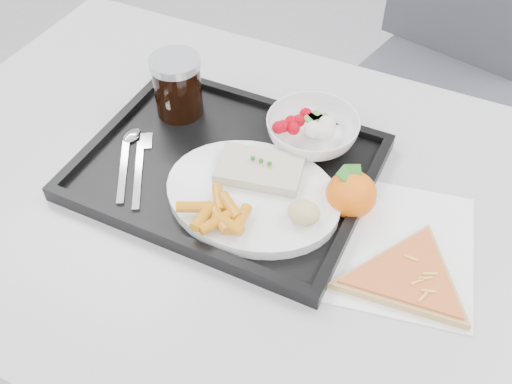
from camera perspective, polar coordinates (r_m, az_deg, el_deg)
table at (r=0.94m, az=-0.50°, el=-3.01°), size 1.20×0.80×0.75m
chair at (r=1.65m, az=18.26°, el=13.18°), size 0.51×0.51×0.93m
tray at (r=0.92m, az=-2.90°, el=2.34°), size 0.45×0.35×0.03m
dinner_plate at (r=0.86m, az=-0.34°, el=-0.34°), size 0.27×0.27×0.02m
fish_fillet at (r=0.87m, az=0.37°, el=2.33°), size 0.14×0.10×0.02m
bread_roll at (r=0.81m, az=4.82°, el=-2.03°), size 0.06×0.05×0.03m
salad_bowl at (r=0.94m, az=5.65°, el=6.11°), size 0.15×0.15×0.05m
cola_glass at (r=0.99m, az=-7.86°, el=10.56°), size 0.09×0.09×0.11m
cutlery at (r=0.95m, az=-12.22°, el=3.51°), size 0.12×0.16×0.01m
napkin at (r=0.85m, az=12.71°, el=-5.05°), size 0.29×0.28×0.00m
tangerine at (r=0.85m, az=9.50°, el=-0.22°), size 0.08×0.08×0.07m
pizza_slice at (r=0.81m, az=15.00°, el=-8.24°), size 0.31×0.31×0.02m
carrot_pile at (r=0.80m, az=-3.77°, el=-2.20°), size 0.11×0.09×0.02m
salad_contents at (r=0.94m, az=5.28°, el=6.62°), size 0.10×0.07×0.03m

